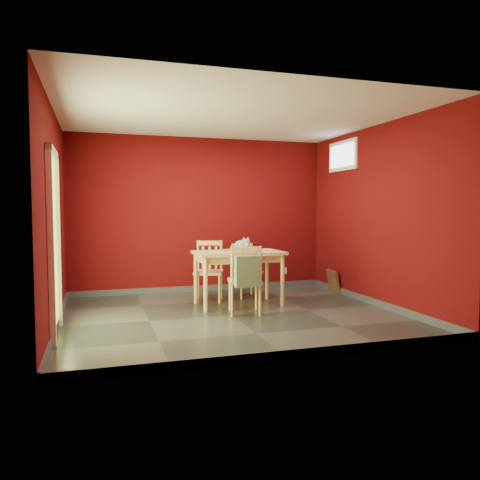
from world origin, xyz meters
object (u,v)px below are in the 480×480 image
object	(u,v)px
chair_far_right	(245,270)
chair_near	(245,279)
tote_bag	(248,271)
dining_table	(238,258)
picture_frame	(333,281)
chair_far_left	(209,270)
cat	(242,243)

from	to	relation	value
chair_far_right	chair_near	distance (m)	1.32
tote_bag	dining_table	bearing A→B (deg)	81.60
chair_far_right	chair_near	size ratio (longest dim) A/B	0.92
picture_frame	chair_far_left	bearing A→B (deg)	-179.01
dining_table	chair_far_left	world-z (taller)	chair_far_left
chair_far_left	chair_near	distance (m)	1.16
tote_bag	chair_far_right	bearing A→B (deg)	73.40
chair_far_right	picture_frame	distance (m)	1.61
chair_near	tote_bag	world-z (taller)	chair_near
tote_bag	picture_frame	size ratio (longest dim) A/B	1.22
tote_bag	picture_frame	bearing A→B (deg)	34.58
tote_bag	cat	size ratio (longest dim) A/B	1.05
chair_far_left	tote_bag	bearing A→B (deg)	-81.09
chair_near	picture_frame	world-z (taller)	chair_near
tote_bag	cat	distance (m)	0.93
chair_far_left	tote_bag	xyz separation A→B (m)	(0.21, -1.36, 0.14)
chair_far_right	tote_bag	bearing A→B (deg)	-106.60
cat	dining_table	bearing A→B (deg)	-175.76
chair_far_left	tote_bag	size ratio (longest dim) A/B	1.95
chair_far_left	cat	bearing A→B (deg)	-51.87
cat	chair_far_left	bearing A→B (deg)	121.00
chair_far_left	chair_near	world-z (taller)	chair_near
chair_far_right	cat	world-z (taller)	cat
chair_far_left	cat	xyz separation A→B (m)	(0.40, -0.51, 0.45)
chair_near	chair_far_left	bearing A→B (deg)	102.03
dining_table	cat	distance (m)	0.23
tote_bag	cat	world-z (taller)	cat
cat	chair_far_right	bearing A→B (deg)	60.52
dining_table	chair_far_right	distance (m)	0.75
chair_far_left	tote_bag	distance (m)	1.39
dining_table	cat	bearing A→B (deg)	11.37
chair_near	cat	distance (m)	0.79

